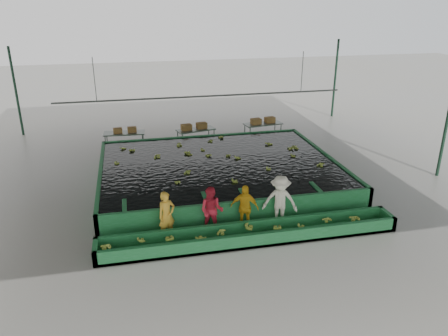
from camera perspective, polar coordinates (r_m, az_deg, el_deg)
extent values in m
plane|color=gray|center=(17.68, 0.35, -3.60)|extent=(80.00, 80.00, 0.00)
cube|color=slate|center=(16.21, 0.39, 12.63)|extent=(20.00, 22.00, 0.04)
cube|color=black|center=(18.70, -0.67, 0.67)|extent=(9.70, 7.70, 0.00)
cylinder|color=#59605B|center=(21.39, -2.66, 9.34)|extent=(0.08, 0.08, 14.00)
cylinder|color=#59605B|center=(20.95, -16.56, 11.02)|extent=(0.04, 0.04, 2.00)
cylinder|color=#59605B|center=(22.60, 10.17, 12.27)|extent=(0.04, 0.04, 2.00)
imported|color=gold|center=(14.47, -7.50, -6.17)|extent=(0.71, 0.61, 1.65)
imported|color=red|center=(14.64, -1.61, -5.60)|extent=(1.00, 0.91, 1.67)
imported|color=gold|center=(14.87, 2.69, -5.19)|extent=(1.05, 0.77, 1.65)
imported|color=silver|center=(15.18, 7.33, -4.32)|extent=(1.38, 1.10, 1.87)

